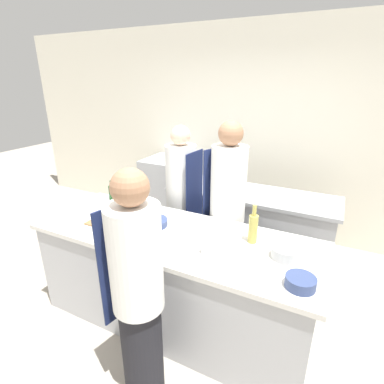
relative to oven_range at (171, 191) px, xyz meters
The scene contains 16 objects.
ground_plane 2.11m from the oven_range, 58.57° to the right, with size 16.00×16.00×0.00m, color #A89E8E.
wall_back 1.45m from the oven_range, 19.82° to the left, with size 8.00×0.06×2.80m.
prep_counter 2.05m from the oven_range, 58.57° to the right, with size 2.44×0.88×0.89m.
pass_counter 1.48m from the oven_range, 20.66° to the right, with size 1.92×0.65×0.89m.
oven_range is the anchor object (origin of this frame).
chef_at_prep_near 2.77m from the oven_range, 63.53° to the right, with size 0.36×0.35×1.67m.
chef_at_stove 1.30m from the oven_range, 53.56° to the right, with size 0.35×0.34×1.67m.
chef_at_pass_far 1.80m from the oven_range, 41.11° to the right, with size 0.39×0.38×1.77m.
bottle_olive_oil 1.47m from the oven_range, 85.32° to the right, with size 0.07×0.07×0.21m.
bottle_vinegar 2.38m from the oven_range, 43.11° to the right, with size 0.07×0.07×0.32m.
bottle_wine 2.12m from the oven_range, 68.99° to the right, with size 0.08×0.08×0.19m.
bowl_mixing_large 2.64m from the oven_range, 40.67° to the right, with size 0.21×0.21×0.09m.
bowl_prep_small 1.94m from the oven_range, 63.88° to the right, with size 0.26×0.26×0.06m.
bowl_ceramic_blue 2.94m from the oven_range, 43.23° to the right, with size 0.19×0.19×0.07m.
cup 2.42m from the oven_range, 52.90° to the right, with size 0.07×0.07×0.10m.
cutting_board 1.97m from the oven_range, 76.28° to the right, with size 0.36×0.19×0.01m.
Camera 1 is at (1.14, -1.91, 2.11)m, focal length 28.00 mm.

